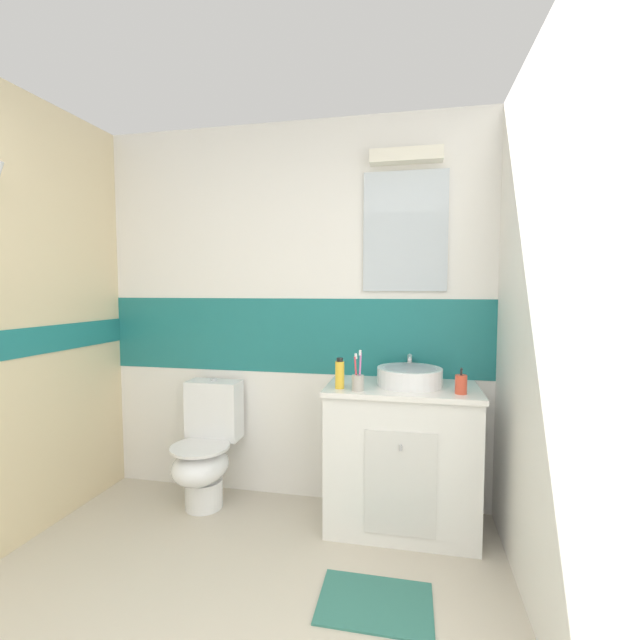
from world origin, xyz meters
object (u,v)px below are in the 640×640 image
(sink_basin, at_px, (409,376))
(soap_dispenser, at_px, (461,384))
(toilet, at_px, (206,449))
(deodorant_spray_can, at_px, (340,374))
(toothbrush_cup, at_px, (358,381))

(sink_basin, xyz_separation_m, soap_dispenser, (0.27, -0.15, -0.00))
(toilet, bearing_deg, deodorant_spray_can, -9.46)
(toothbrush_cup, height_order, soap_dispenser, toothbrush_cup)
(toothbrush_cup, relative_size, deodorant_spray_can, 1.29)
(toilet, xyz_separation_m, toothbrush_cup, (1.01, -0.18, 0.53))
(toilet, distance_m, toothbrush_cup, 1.16)
(sink_basin, xyz_separation_m, toilet, (-1.29, -0.01, -0.53))
(sink_basin, height_order, toilet, sink_basin)
(toilet, bearing_deg, sink_basin, 0.25)
(sink_basin, xyz_separation_m, deodorant_spray_can, (-0.39, -0.16, 0.03))
(toilet, relative_size, toothbrush_cup, 3.60)
(toothbrush_cup, relative_size, soap_dispenser, 1.58)
(toilet, bearing_deg, soap_dispenser, -5.26)
(sink_basin, height_order, toothbrush_cup, toothbrush_cup)
(toilet, relative_size, soap_dispenser, 5.67)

